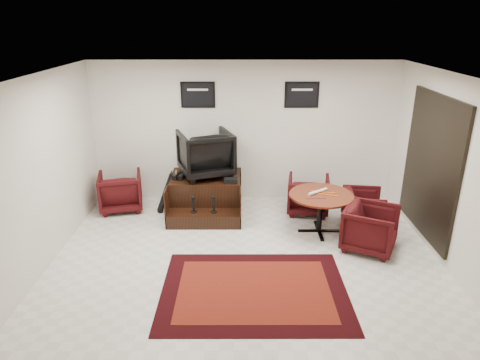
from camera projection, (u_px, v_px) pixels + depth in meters
name	position (u px, v px, depth m)	size (l,w,h in m)	color
ground	(246.00, 260.00, 6.66)	(6.00, 6.00, 0.00)	beige
room_shell	(275.00, 148.00, 6.14)	(6.02, 5.02, 2.81)	beige
area_rug	(254.00, 290.00, 5.91)	(2.56, 1.92, 0.01)	black
shine_podium	(206.00, 196.00, 8.24)	(1.35, 1.39, 0.70)	black
shine_chair	(205.00, 151.00, 8.07)	(0.93, 0.87, 0.96)	black
shoes_pair	(179.00, 176.00, 8.06)	(0.27, 0.30, 0.09)	black
polish_kit	(231.00, 180.00, 7.85)	(0.24, 0.17, 0.08)	black
umbrella_black	(166.00, 191.00, 8.12)	(0.33, 0.12, 0.89)	black
umbrella_hooked	(165.00, 192.00, 8.22)	(0.30, 0.11, 0.81)	black
armchair_side	(120.00, 189.00, 8.32)	(0.79, 0.74, 0.81)	black
meeting_table	(321.00, 199.00, 7.32)	(1.09, 1.09, 0.71)	#4B160A
table_chair_back	(308.00, 193.00, 8.19)	(0.76, 0.72, 0.79)	black
table_chair_window	(363.00, 206.00, 7.73)	(0.69, 0.64, 0.71)	black
table_chair_corner	(371.00, 226.00, 6.85)	(0.79, 0.74, 0.81)	black
paper_roll	(318.00, 191.00, 7.34)	(0.05, 0.05, 0.42)	white
table_clutter	(323.00, 194.00, 7.28)	(0.57, 0.34, 0.01)	orange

